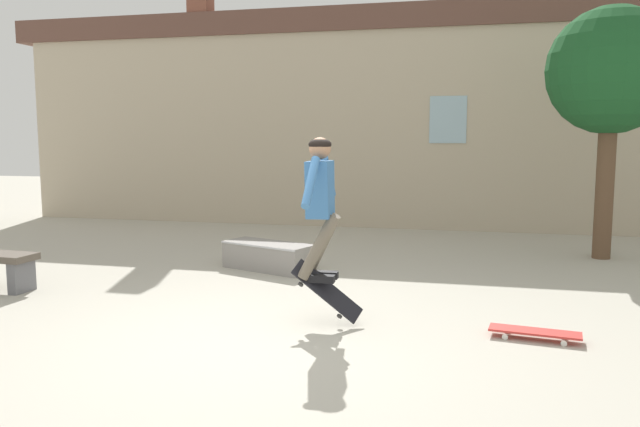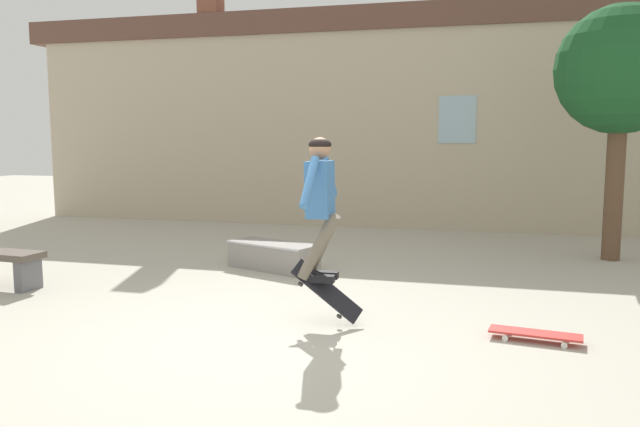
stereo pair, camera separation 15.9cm
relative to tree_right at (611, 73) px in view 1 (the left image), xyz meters
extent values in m
plane|color=#B2AD9E|center=(-3.79, -4.87, -2.76)|extent=(40.00, 40.00, 0.00)
cube|color=#B7A88E|center=(-3.79, 2.53, -0.80)|extent=(15.43, 0.40, 3.90)
cube|color=brown|center=(-3.79, 2.53, 1.39)|extent=(16.20, 0.52, 0.48)
cube|color=#99B7C6|center=(-2.40, 2.32, -0.60)|extent=(0.70, 0.02, 0.90)
cylinder|color=brown|center=(0.00, 0.00, -1.71)|extent=(0.26, 0.26, 2.10)
sphere|color=#194C23|center=(0.00, 0.00, 0.04)|extent=(1.86, 1.86, 1.86)
cube|color=slate|center=(-7.10, -3.82, -2.57)|extent=(0.14, 0.34, 0.37)
cube|color=gray|center=(-4.65, -1.93, -2.57)|extent=(1.37, 0.92, 0.38)
cube|color=#B7B7BC|center=(-4.74, -2.16, -2.39)|extent=(1.20, 0.49, 0.02)
cube|color=teal|center=(-3.38, -4.23, -1.43)|extent=(0.24, 0.34, 0.54)
sphere|color=#A37556|center=(-3.38, -4.23, -1.04)|extent=(0.21, 0.21, 0.21)
ellipsoid|color=black|center=(-3.38, -4.23, -1.00)|extent=(0.22, 0.22, 0.12)
cylinder|color=#6B6051|center=(-3.38, -4.14, -1.98)|extent=(0.40, 0.20, 0.66)
cube|color=black|center=(-3.35, -4.14, -2.28)|extent=(0.26, 0.10, 0.07)
cylinder|color=#6B6051|center=(-3.38, -4.31, -1.98)|extent=(0.40, 0.21, 0.66)
cube|color=black|center=(-3.35, -4.31, -2.28)|extent=(0.26, 0.10, 0.07)
cylinder|color=teal|center=(-3.38, -3.84, -1.33)|extent=(0.09, 0.47, 0.46)
cylinder|color=teal|center=(-3.37, -4.62, -1.33)|extent=(0.09, 0.47, 0.46)
cube|color=black|center=(-3.29, -4.28, -2.41)|extent=(0.67, 0.27, 0.62)
cylinder|color=black|center=(-3.10, -4.13, -2.53)|extent=(0.08, 0.06, 0.07)
cylinder|color=black|center=(-3.17, -4.28, -2.65)|extent=(0.08, 0.06, 0.07)
cylinder|color=black|center=(-3.47, -4.21, -2.22)|extent=(0.08, 0.06, 0.07)
cylinder|color=black|center=(-3.54, -4.36, -2.34)|extent=(0.08, 0.06, 0.07)
cube|color=red|center=(-1.37, -4.24, -2.68)|extent=(0.82, 0.32, 0.02)
cylinder|color=silver|center=(-1.11, -4.16, -2.73)|extent=(0.06, 0.02, 0.05)
cylinder|color=silver|center=(-1.14, -4.39, -2.73)|extent=(0.06, 0.02, 0.05)
cylinder|color=silver|center=(-1.60, -4.09, -2.73)|extent=(0.06, 0.02, 0.05)
cylinder|color=silver|center=(-1.63, -4.32, -2.73)|extent=(0.06, 0.02, 0.05)
camera|label=1|loc=(-2.00, -10.02, -0.93)|focal=35.00mm
camera|label=2|loc=(-1.85, -9.98, -0.93)|focal=35.00mm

